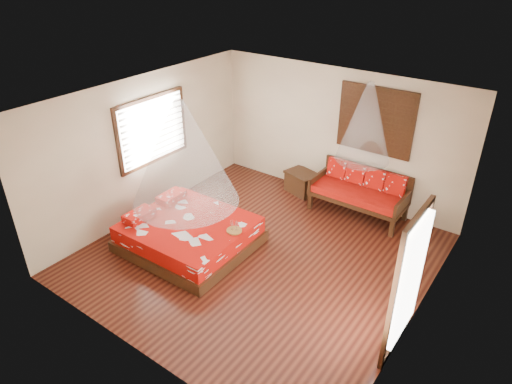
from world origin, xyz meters
TOP-DOWN VIEW (x-y plane):
  - room at (0.00, 0.00)m, footprint 5.54×5.54m
  - bed at (-1.22, -0.51)m, footprint 2.20×2.00m
  - daybed at (0.80, 2.39)m, footprint 1.89×0.84m
  - storage_chest at (-0.59, 2.45)m, footprint 0.81×0.68m
  - shutter_panel at (0.80, 2.72)m, footprint 1.52×0.06m
  - window_left at (-2.71, 0.20)m, footprint 0.10×1.74m
  - glazed_door at (2.72, -0.60)m, footprint 0.08×1.02m
  - wine_tray at (-0.36, -0.26)m, footprint 0.27×0.27m
  - mosquito_net_main at (-1.20, -0.51)m, footprint 1.84×1.84m
  - mosquito_net_daybed at (0.80, 2.25)m, footprint 1.02×1.02m

SIDE VIEW (x-z plane):
  - storage_chest at x=-0.59m, z-range 0.00..0.49m
  - bed at x=-1.22m, z-range -0.07..0.57m
  - daybed at x=0.80m, z-range 0.04..1.01m
  - wine_tray at x=-0.36m, z-range 0.45..0.67m
  - glazed_door at x=2.72m, z-range -0.01..2.15m
  - room at x=0.00m, z-range -0.02..2.82m
  - window_left at x=-2.71m, z-range 1.03..2.37m
  - mosquito_net_main at x=-1.20m, z-range 0.95..2.75m
  - shutter_panel at x=0.80m, z-range 1.24..2.56m
  - mosquito_net_daybed at x=0.80m, z-range 1.25..2.75m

